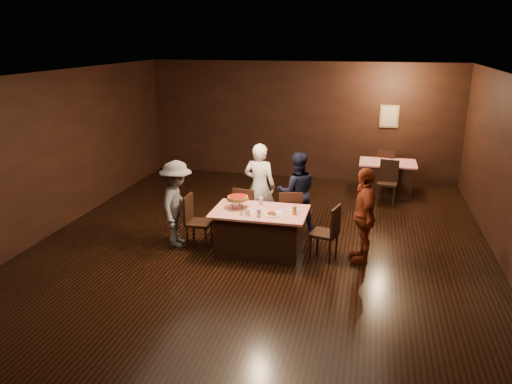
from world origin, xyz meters
TOP-DOWN VIEW (x-y plane):
  - room at (0.00, 0.01)m, footprint 10.00×10.04m
  - main_table at (0.04, 0.00)m, footprint 1.60×1.00m
  - back_table at (2.22, 4.01)m, footprint 1.30×0.90m
  - chair_far_left at (-0.36, 0.75)m, footprint 0.50×0.50m
  - chair_far_right at (0.44, 0.75)m, footprint 0.50×0.50m
  - chair_end_left at (-1.06, 0.00)m, footprint 0.42×0.42m
  - chair_end_right at (1.14, 0.00)m, footprint 0.51×0.51m
  - chair_back_near at (2.22, 3.31)m, footprint 0.47×0.47m
  - chair_back_far at (2.22, 4.61)m, footprint 0.50×0.50m
  - diner_white_jacket at (-0.23, 1.15)m, footprint 0.65×0.45m
  - diner_navy_hoodie at (0.49, 1.17)m, footprint 0.89×0.77m
  - diner_grey_knit at (-1.46, 0.00)m, footprint 0.67×1.05m
  - diner_red_shirt at (1.76, 0.09)m, footprint 0.56×1.00m
  - pizza_stand at (-0.36, 0.05)m, footprint 0.38×0.38m
  - plate_with_slice at (0.29, -0.18)m, footprint 0.25×0.25m
  - plate_empty at (0.59, 0.15)m, footprint 0.25×0.25m
  - glass_front_left at (0.09, -0.30)m, footprint 0.08×0.08m
  - glass_amber at (0.64, -0.05)m, footprint 0.08×0.08m
  - glass_back at (-0.01, 0.30)m, footprint 0.08×0.08m
  - condiments at (-0.14, -0.28)m, footprint 0.17×0.10m
  - napkin_center at (0.34, 0.00)m, footprint 0.19×0.19m
  - napkin_left at (-0.11, -0.05)m, footprint 0.21×0.21m

SIDE VIEW (x-z plane):
  - main_table at x=0.04m, z-range 0.00..0.77m
  - back_table at x=2.22m, z-range 0.00..0.77m
  - chair_far_left at x=-0.36m, z-range 0.00..0.95m
  - chair_far_right at x=0.44m, z-range 0.00..0.95m
  - chair_end_left at x=-1.06m, z-range 0.00..0.95m
  - chair_end_right at x=1.14m, z-range 0.00..0.95m
  - chair_back_near at x=2.22m, z-range 0.00..0.95m
  - chair_back_far at x=2.22m, z-range 0.00..0.95m
  - napkin_center at x=0.34m, z-range 0.77..0.78m
  - napkin_left at x=-0.11m, z-range 0.77..0.78m
  - diner_navy_hoodie at x=0.49m, z-range 0.00..1.55m
  - diner_grey_knit at x=-1.46m, z-range 0.00..1.55m
  - plate_empty at x=0.59m, z-range 0.77..0.78m
  - plate_with_slice at x=0.29m, z-range 0.76..0.83m
  - diner_red_shirt at x=1.76m, z-range 0.00..1.60m
  - condiments at x=-0.14m, z-range 0.77..0.87m
  - glass_front_left at x=0.09m, z-range 0.77..0.91m
  - glass_amber at x=0.64m, z-range 0.77..0.91m
  - glass_back at x=-0.01m, z-range 0.77..0.91m
  - diner_white_jacket at x=-0.23m, z-range 0.00..1.69m
  - pizza_stand at x=-0.36m, z-range 0.84..1.06m
  - room at x=0.00m, z-range 0.63..3.65m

